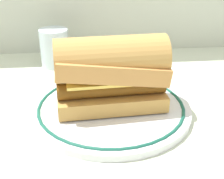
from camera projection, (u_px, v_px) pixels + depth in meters
name	position (u px, v px, depth m)	size (l,w,h in m)	color
ground_plane	(111.00, 114.00, 0.58)	(1.50, 1.50, 0.00)	beige
plate	(112.00, 108.00, 0.58)	(0.28, 0.28, 0.01)	white
sausage_sandwich	(112.00, 71.00, 0.55)	(0.19, 0.10, 0.13)	#C39146
drinking_glass	(55.00, 50.00, 0.76)	(0.07, 0.07, 0.09)	silver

